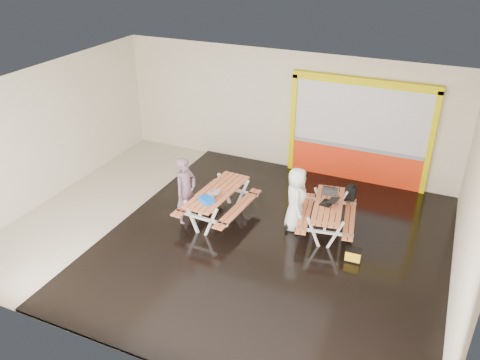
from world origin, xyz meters
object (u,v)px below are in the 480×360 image
at_px(picnic_table_left, 218,198).
at_px(dark_case, 293,227).
at_px(person_right, 296,200).
at_px(laptop_right, 329,202).
at_px(picnic_table_right, 328,211).
at_px(laptop_left, 213,194).
at_px(toolbox, 330,191).
at_px(person_left, 186,191).
at_px(blue_pouch, 207,200).
at_px(fluke_bag, 353,255).
at_px(backpack, 351,192).

distance_m(picnic_table_left, dark_case, 1.94).
bearing_deg(dark_case, person_right, 90.38).
bearing_deg(laptop_right, picnic_table_right, -100.81).
xyz_separation_m(laptop_left, toolbox, (2.48, 1.33, -0.03)).
relative_size(picnic_table_right, toolbox, 5.33).
xyz_separation_m(person_left, person_right, (2.49, 0.82, -0.07)).
relative_size(person_right, blue_pouch, 4.67).
xyz_separation_m(picnic_table_right, toolbox, (-0.10, 0.49, 0.26)).
bearing_deg(fluke_bag, picnic_table_left, 173.79).
bearing_deg(backpack, toolbox, -136.89).
bearing_deg(fluke_bag, dark_case, 157.74).
bearing_deg(person_left, blue_pouch, -91.74).
distance_m(person_right, fluke_bag, 1.86).
height_order(picnic_table_left, fluke_bag, picnic_table_left).
height_order(dark_case, fluke_bag, fluke_bag).
relative_size(backpack, dark_case, 1.18).
relative_size(picnic_table_left, picnic_table_right, 1.04).
xyz_separation_m(picnic_table_right, laptop_left, (-2.58, -0.84, 0.29)).
bearing_deg(toolbox, person_right, -134.87).
distance_m(picnic_table_right, backpack, 0.96).
xyz_separation_m(person_right, dark_case, (0.00, -0.15, -0.67)).
xyz_separation_m(person_left, laptop_right, (3.23, 1.00, -0.06)).
xyz_separation_m(picnic_table_left, laptop_left, (0.00, -0.27, 0.24)).
xyz_separation_m(picnic_table_left, dark_case, (1.85, 0.27, -0.51)).
bearing_deg(picnic_table_left, toolbox, 23.03).
bearing_deg(fluke_bag, picnic_table_right, 131.82).
bearing_deg(person_right, person_left, 88.38).
xyz_separation_m(laptop_left, fluke_bag, (3.43, -0.10, -0.68)).
height_order(toolbox, dark_case, toolbox).
distance_m(person_right, backpack, 1.49).
height_order(laptop_left, blue_pouch, laptop_left).
relative_size(laptop_left, dark_case, 1.09).
xyz_separation_m(laptop_left, laptop_right, (2.59, 0.87, -0.06)).
distance_m(person_left, dark_case, 2.69).
bearing_deg(picnic_table_right, blue_pouch, -156.17).
xyz_separation_m(picnic_table_left, toolbox, (2.48, 1.06, 0.21)).
bearing_deg(toolbox, laptop_left, -151.82).
relative_size(person_right, dark_case, 4.72).
relative_size(picnic_table_right, backpack, 5.11).
relative_size(laptop_left, toolbox, 0.96).
xyz_separation_m(picnic_table_left, picnic_table_right, (2.59, 0.57, -0.05)).
height_order(laptop_left, dark_case, laptop_left).
bearing_deg(picnic_table_right, backpack, 69.76).
xyz_separation_m(person_right, toolbox, (0.63, 0.64, 0.05)).
relative_size(blue_pouch, backpack, 0.86).
xyz_separation_m(dark_case, fluke_bag, (1.58, -0.65, 0.08)).
height_order(picnic_table_right, backpack, backpack).
bearing_deg(laptop_right, blue_pouch, -155.72).
distance_m(picnic_table_right, fluke_bag, 1.32).
height_order(toolbox, backpack, toolbox).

